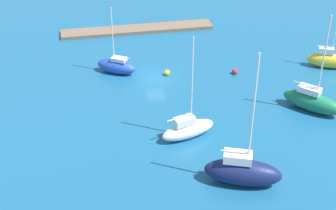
# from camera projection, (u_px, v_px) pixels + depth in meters

# --- Properties ---
(water) EXTENTS (160.00, 160.00, 0.00)m
(water) POSITION_uv_depth(u_px,v_px,m) (155.00, 78.00, 64.10)
(water) COLOR #19567F
(water) RESTS_ON ground
(pier_dock) EXTENTS (23.34, 3.06, 0.51)m
(pier_dock) POSITION_uv_depth(u_px,v_px,m) (137.00, 29.00, 76.88)
(pier_dock) COLOR brown
(pier_dock) RESTS_ON ground
(sailboat_blue_east_end) EXTENTS (5.54, 4.33, 8.99)m
(sailboat_blue_east_end) POSITION_uv_depth(u_px,v_px,m) (116.00, 66.00, 64.83)
(sailboat_blue_east_end) COLOR #2347B2
(sailboat_blue_east_end) RESTS_ON water
(sailboat_navy_far_north) EXTENTS (7.60, 4.79, 13.57)m
(sailboat_navy_far_north) POSITION_uv_depth(u_px,v_px,m) (242.00, 171.00, 45.98)
(sailboat_navy_far_north) COLOR #141E4C
(sailboat_navy_far_north) RESTS_ON water
(sailboat_green_by_breakwater) EXTENTS (6.44, 6.48, 11.73)m
(sailboat_green_by_breakwater) POSITION_uv_depth(u_px,v_px,m) (312.00, 101.00, 56.94)
(sailboat_green_by_breakwater) COLOR #19724C
(sailboat_green_by_breakwater) RESTS_ON water
(sailboat_white_center_basin) EXTENTS (6.39, 3.55, 11.55)m
(sailboat_white_center_basin) POSITION_uv_depth(u_px,v_px,m) (188.00, 129.00, 52.48)
(sailboat_white_center_basin) COLOR white
(sailboat_white_center_basin) RESTS_ON water
(sailboat_yellow_far_south) EXTENTS (5.64, 3.77, 8.39)m
(sailboat_yellow_far_south) POSITION_uv_depth(u_px,v_px,m) (328.00, 60.00, 66.07)
(sailboat_yellow_far_south) COLOR yellow
(sailboat_yellow_far_south) RESTS_ON water
(mooring_buoy_yellow) EXTENTS (0.76, 0.76, 0.76)m
(mooring_buoy_yellow) POSITION_uv_depth(u_px,v_px,m) (167.00, 73.00, 64.60)
(mooring_buoy_yellow) COLOR yellow
(mooring_buoy_yellow) RESTS_ON water
(mooring_buoy_red) EXTENTS (0.73, 0.73, 0.73)m
(mooring_buoy_red) POSITION_uv_depth(u_px,v_px,m) (235.00, 71.00, 64.93)
(mooring_buoy_red) COLOR red
(mooring_buoy_red) RESTS_ON water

